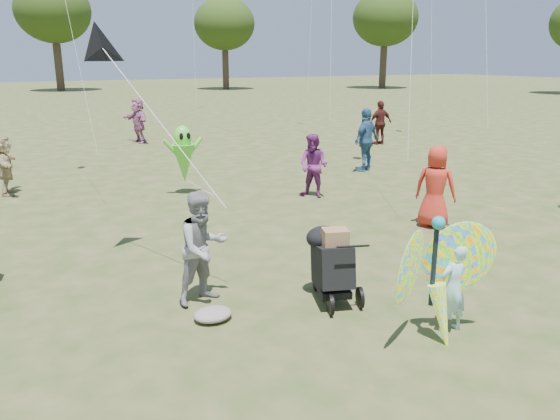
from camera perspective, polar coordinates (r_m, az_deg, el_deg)
The scene contains 15 objects.
ground at distance 7.60m, azimuth 6.59°, elevation -10.59°, with size 160.00×160.00×0.00m, color #51592B.
child_girl at distance 7.18m, azimuth 17.63°, elevation -7.74°, with size 0.43×0.28×1.18m, color #9CD2DD.
adult_man at distance 7.66m, azimuth -8.05°, elevation -3.91°, with size 0.78×0.61×1.60m, color gray.
grey_bag at distance 7.37m, azimuth -7.04°, elevation -10.77°, with size 0.52×0.42×0.16m, color gray.
crowd_a at distance 11.42m, azimuth 15.94°, elevation 2.36°, with size 0.82×0.53×1.67m, color red.
crowd_c at distance 16.71m, azimuth 8.99°, elevation 7.24°, with size 1.11×0.46×1.89m, color #305786.
crowd_d at distance 15.27m, azimuth -26.83°, elevation 4.20°, with size 1.39×0.44×1.50m, color tan.
crowd_e at distance 13.39m, azimuth 3.53°, elevation 4.61°, with size 0.76×0.59×1.56m, color #71256A.
crowd_h at distance 22.05m, azimuth 10.44°, elevation 8.96°, with size 1.00×0.42×1.71m, color #471A17.
crowd_j at distance 22.93m, azimuth -14.62°, elevation 9.05°, with size 1.65×0.53×1.78m, color #A8608D.
jogging_stroller at distance 7.70m, azimuth 5.33°, elevation -5.21°, with size 0.71×1.13×1.09m.
butterfly_kite at distance 6.81m, azimuth 16.14°, elevation -6.98°, with size 1.74×0.75×1.78m.
delta_kite_rig at distance 9.13m, azimuth -17.99°, elevation 15.71°, with size 1.62×2.40×2.61m.
alien_kite at distance 13.79m, azimuth -10.03°, elevation 5.52°, with size 1.12×0.69×1.74m.
tree_line at distance 51.30m, azimuth -19.56°, elevation 18.79°, with size 91.78×33.60×10.79m.
Camera 1 is at (-3.83, -5.64, 3.35)m, focal length 35.00 mm.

